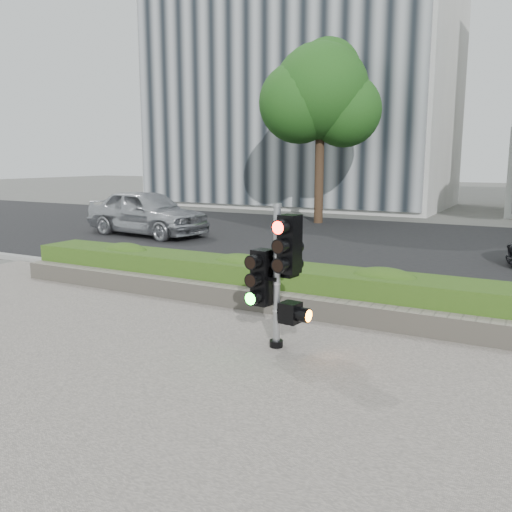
% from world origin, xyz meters
% --- Properties ---
extents(ground, '(120.00, 120.00, 0.00)m').
position_xyz_m(ground, '(0.00, 0.00, 0.00)').
color(ground, '#51514C').
rests_on(ground, ground).
extents(sidewalk, '(16.00, 11.00, 0.03)m').
position_xyz_m(sidewalk, '(0.00, -2.50, 0.01)').
color(sidewalk, '#9E9389').
rests_on(sidewalk, ground).
extents(road, '(60.00, 13.00, 0.02)m').
position_xyz_m(road, '(0.00, 10.00, 0.01)').
color(road, black).
rests_on(road, ground).
extents(curb, '(60.00, 0.25, 0.12)m').
position_xyz_m(curb, '(0.00, 3.15, 0.06)').
color(curb, gray).
rests_on(curb, ground).
extents(stone_wall, '(12.00, 0.32, 0.34)m').
position_xyz_m(stone_wall, '(0.00, 1.90, 0.20)').
color(stone_wall, gray).
rests_on(stone_wall, sidewalk).
extents(hedge, '(12.00, 1.00, 0.68)m').
position_xyz_m(hedge, '(0.00, 2.55, 0.37)').
color(hedge, olive).
rests_on(hedge, sidewalk).
extents(building_left, '(16.00, 9.00, 15.00)m').
position_xyz_m(building_left, '(-9.00, 23.00, 7.50)').
color(building_left, '#B7B7B2').
rests_on(building_left, ground).
extents(tree_left, '(4.61, 4.03, 7.34)m').
position_xyz_m(tree_left, '(-4.52, 14.56, 5.04)').
color(tree_left, black).
rests_on(tree_left, ground).
extents(traffic_signal, '(0.70, 0.54, 1.97)m').
position_xyz_m(traffic_signal, '(0.65, 0.41, 1.12)').
color(traffic_signal, black).
rests_on(traffic_signal, sidewalk).
extents(car_silver, '(4.76, 2.39, 1.56)m').
position_xyz_m(car_silver, '(-8.25, 8.32, 0.80)').
color(car_silver, '#AFB1B6').
rests_on(car_silver, road).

